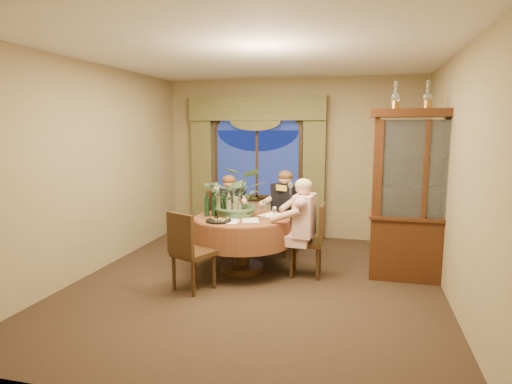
% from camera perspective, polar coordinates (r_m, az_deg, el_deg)
% --- Properties ---
extents(floor, '(5.00, 5.00, 0.00)m').
position_cam_1_polar(floor, '(5.52, 0.03, -12.08)').
color(floor, black).
rests_on(floor, ground).
extents(wall_back, '(4.50, 0.00, 4.50)m').
position_cam_1_polar(wall_back, '(7.63, 4.67, 4.44)').
color(wall_back, olive).
rests_on(wall_back, ground).
extents(wall_right, '(0.00, 5.00, 5.00)m').
position_cam_1_polar(wall_right, '(5.13, 25.20, 1.62)').
color(wall_right, olive).
rests_on(wall_right, ground).
extents(ceiling, '(5.00, 5.00, 0.00)m').
position_cam_1_polar(ceiling, '(5.23, 0.04, 17.94)').
color(ceiling, white).
rests_on(ceiling, wall_back).
extents(window, '(1.62, 0.10, 1.32)m').
position_cam_1_polar(window, '(7.70, 0.16, 3.76)').
color(window, navy).
rests_on(window, wall_back).
extents(arched_transom, '(1.60, 0.06, 0.44)m').
position_cam_1_polar(arched_transom, '(7.67, 0.16, 9.57)').
color(arched_transom, navy).
rests_on(arched_transom, wall_back).
extents(drapery_left, '(0.38, 0.14, 2.32)m').
position_cam_1_polar(drapery_left, '(7.97, -7.14, 2.99)').
color(drapery_left, '#4B4925').
rests_on(drapery_left, floor).
extents(drapery_right, '(0.38, 0.14, 2.32)m').
position_cam_1_polar(drapery_right, '(7.47, 7.75, 2.61)').
color(drapery_right, '#4B4925').
rests_on(drapery_right, floor).
extents(swag_valance, '(2.45, 0.16, 0.42)m').
position_cam_1_polar(swag_valance, '(7.60, 0.01, 11.09)').
color(swag_valance, '#4B4925').
rests_on(swag_valance, wall_back).
extents(dining_table, '(1.50, 1.50, 0.75)m').
position_cam_1_polar(dining_table, '(5.89, -1.90, -6.92)').
color(dining_table, maroon).
rests_on(dining_table, floor).
extents(china_cabinet, '(1.35, 0.53, 2.18)m').
position_cam_1_polar(china_cabinet, '(5.82, 21.25, -0.51)').
color(china_cabinet, '#32190E').
rests_on(china_cabinet, floor).
extents(oil_lamp_left, '(0.11, 0.11, 0.34)m').
position_cam_1_polar(oil_lamp_left, '(5.73, 18.11, 12.16)').
color(oil_lamp_left, '#A5722D').
rests_on(oil_lamp_left, china_cabinet).
extents(oil_lamp_center, '(0.11, 0.11, 0.34)m').
position_cam_1_polar(oil_lamp_center, '(5.77, 21.94, 11.94)').
color(oil_lamp_center, '#A5722D').
rests_on(oil_lamp_center, china_cabinet).
extents(oil_lamp_right, '(0.11, 0.11, 0.34)m').
position_cam_1_polar(oil_lamp_right, '(5.82, 25.70, 11.68)').
color(oil_lamp_right, '#A5722D').
rests_on(oil_lamp_right, china_cabinet).
extents(chair_right, '(0.43, 0.43, 0.96)m').
position_cam_1_polar(chair_right, '(5.71, 6.68, -6.37)').
color(chair_right, black).
rests_on(chair_right, floor).
extents(chair_back_right, '(0.55, 0.55, 0.96)m').
position_cam_1_polar(chair_back_right, '(6.66, 3.55, -4.16)').
color(chair_back_right, black).
rests_on(chair_back_right, floor).
extents(chair_back, '(0.59, 0.59, 0.96)m').
position_cam_1_polar(chair_back, '(6.71, -4.45, -4.08)').
color(chair_back, black).
rests_on(chair_back, floor).
extents(chair_front_left, '(0.56, 0.56, 0.96)m').
position_cam_1_polar(chair_front_left, '(5.25, -8.33, -7.77)').
color(chair_front_left, black).
rests_on(chair_front_left, floor).
extents(person_pink, '(0.47, 0.50, 1.31)m').
position_cam_1_polar(person_pink, '(5.58, 6.46, -4.88)').
color(person_pink, '#D6A6A6').
rests_on(person_pink, floor).
extents(person_back, '(0.58, 0.57, 1.23)m').
position_cam_1_polar(person_back, '(6.69, -3.59, -2.93)').
color(person_back, black).
rests_on(person_back, floor).
extents(person_scarf, '(0.62, 0.61, 1.32)m').
position_cam_1_polar(person_scarf, '(6.51, 4.02, -2.86)').
color(person_scarf, black).
rests_on(person_scarf, floor).
extents(stoneware_vase, '(0.13, 0.13, 0.25)m').
position_cam_1_polar(stoneware_vase, '(5.94, -2.53, -1.85)').
color(stoneware_vase, tan).
rests_on(stoneware_vase, dining_table).
extents(centerpiece_plant, '(0.87, 0.97, 0.75)m').
position_cam_1_polar(centerpiece_plant, '(5.83, -2.40, 2.46)').
color(centerpiece_plant, '#3F5C39').
rests_on(centerpiece_plant, dining_table).
extents(olive_bowl, '(0.16, 0.16, 0.05)m').
position_cam_1_polar(olive_bowl, '(5.76, -1.38, -3.17)').
color(olive_bowl, '#495C2E').
rests_on(olive_bowl, dining_table).
extents(cheese_platter, '(0.33, 0.33, 0.02)m').
position_cam_1_polar(cheese_platter, '(5.52, -5.02, -3.85)').
color(cheese_platter, black).
rests_on(cheese_platter, dining_table).
extents(wine_bottle_0, '(0.07, 0.07, 0.33)m').
position_cam_1_polar(wine_bottle_0, '(5.86, -6.58, -1.62)').
color(wine_bottle_0, black).
rests_on(wine_bottle_0, dining_table).
extents(wine_bottle_1, '(0.07, 0.07, 0.33)m').
position_cam_1_polar(wine_bottle_1, '(5.89, -3.67, -1.53)').
color(wine_bottle_1, tan).
rests_on(wine_bottle_1, dining_table).
extents(wine_bottle_2, '(0.07, 0.07, 0.33)m').
position_cam_1_polar(wine_bottle_2, '(5.85, -5.63, -1.63)').
color(wine_bottle_2, black).
rests_on(wine_bottle_2, dining_table).
extents(wine_bottle_3, '(0.07, 0.07, 0.33)m').
position_cam_1_polar(wine_bottle_3, '(5.96, -5.11, -1.44)').
color(wine_bottle_3, tan).
rests_on(wine_bottle_3, dining_table).
extents(wine_bottle_4, '(0.07, 0.07, 0.33)m').
position_cam_1_polar(wine_bottle_4, '(6.03, -4.33, -1.31)').
color(wine_bottle_4, black).
rests_on(wine_bottle_4, dining_table).
extents(tasting_paper_0, '(0.29, 0.35, 0.00)m').
position_cam_1_polar(tasting_paper_0, '(5.57, -0.74, -3.79)').
color(tasting_paper_0, white).
rests_on(tasting_paper_0, dining_table).
extents(tasting_paper_1, '(0.32, 0.36, 0.00)m').
position_cam_1_polar(tasting_paper_1, '(5.92, 1.86, -3.06)').
color(tasting_paper_1, white).
rests_on(tasting_paper_1, dining_table).
extents(tasting_paper_2, '(0.24, 0.32, 0.00)m').
position_cam_1_polar(tasting_paper_2, '(5.52, -3.42, -3.92)').
color(tasting_paper_2, white).
rests_on(tasting_paper_2, dining_table).
extents(wine_glass_person_pink, '(0.07, 0.07, 0.18)m').
position_cam_1_polar(wine_glass_person_pink, '(5.64, 2.47, -2.77)').
color(wine_glass_person_pink, silver).
rests_on(wine_glass_person_pink, dining_table).
extents(wine_glass_person_back, '(0.07, 0.07, 0.18)m').
position_cam_1_polar(wine_glass_person_back, '(6.22, -2.85, -1.68)').
color(wine_glass_person_back, silver).
rests_on(wine_glass_person_back, dining_table).
extents(wine_glass_person_scarf, '(0.07, 0.07, 0.18)m').
position_cam_1_polar(wine_glass_person_scarf, '(6.11, 1.15, -1.87)').
color(wine_glass_person_scarf, silver).
rests_on(wine_glass_person_scarf, dining_table).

